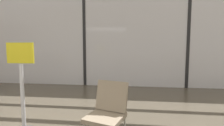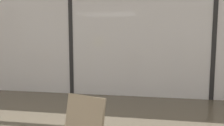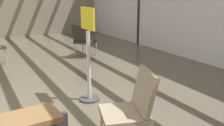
{
  "view_description": "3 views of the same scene",
  "coord_description": "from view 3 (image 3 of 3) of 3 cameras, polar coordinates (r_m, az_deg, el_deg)",
  "views": [
    {
      "loc": [
        1.65,
        -0.56,
        1.37
      ],
      "look_at": [
        1.02,
        4.78,
        0.85
      ],
      "focal_mm": 26.53,
      "sensor_mm": 36.0,
      "label": 1
    },
    {
      "loc": [
        2.1,
        -0.6,
        1.54
      ],
      "look_at": [
        0.71,
        7.27,
        0.58
      ],
      "focal_mm": 37.22,
      "sensor_mm": 36.0,
      "label": 2
    },
    {
      "loc": [
        3.34,
        0.31,
        1.63
      ],
      "look_at": [
        -0.07,
        2.23,
        0.55
      ],
      "focal_mm": 40.35,
      "sensor_mm": 36.0,
      "label": 3
    }
  ],
  "objects": [
    {
      "name": "lounge_chair_4",
      "position": [
        6.67,
        -6.41,
        5.51
      ],
      "size": [
        0.7,
        0.71,
        0.87
      ],
      "rotation": [
        0.0,
        0.0,
        3.81
      ],
      "color": "#28231E",
      "rests_on": "ground"
    },
    {
      "name": "lounge_chair_2",
      "position": [
        2.7,
        4.64,
        -9.54
      ],
      "size": [
        0.62,
        0.65,
        0.87
      ],
      "rotation": [
        0.0,
        0.0,
        5.97
      ],
      "color": "#7F705B",
      "rests_on": "ground"
    },
    {
      "name": "info_sign",
      "position": [
        3.85,
        -5.34,
        1.02
      ],
      "size": [
        0.44,
        0.32,
        1.44
      ],
      "color": "#333333",
      "rests_on": "ground"
    }
  ]
}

